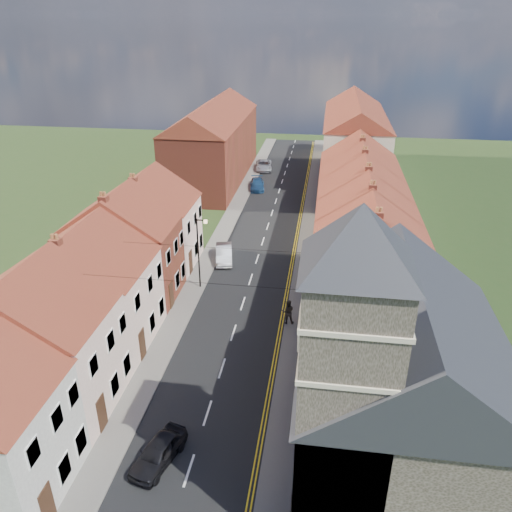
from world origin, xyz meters
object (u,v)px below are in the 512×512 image
(lamppost, at_px, (199,249))
(car_near, at_px, (158,452))
(church, at_px, (394,377))
(pedestrian_right, at_px, (288,312))
(car_mid, at_px, (224,254))
(car_distant, at_px, (264,165))
(car_far, at_px, (257,184))

(lamppost, xyz_separation_m, car_near, (2.18, -17.65, -2.91))
(church, relative_size, pedestrian_right, 8.11)
(car_mid, distance_m, car_distant, 29.94)
(church, bearing_deg, car_distant, 103.60)
(car_mid, xyz_separation_m, pedestrian_right, (6.68, -9.62, 0.38))
(car_near, height_order, car_distant, car_distant)
(church, distance_m, car_far, 45.02)
(church, height_order, car_near, church)
(car_far, bearing_deg, church, -82.98)
(lamppost, distance_m, car_far, 26.49)
(lamppost, relative_size, car_near, 1.62)
(lamppost, height_order, pedestrian_right, lamppost)
(car_distant, bearing_deg, pedestrian_right, -87.12)
(lamppost, height_order, car_far, lamppost)
(church, relative_size, lamppost, 2.53)
(car_distant, height_order, pedestrian_right, pedestrian_right)
(car_near, height_order, car_far, car_far)
(church, distance_m, car_distant, 53.65)
(car_far, bearing_deg, lamppost, -100.87)
(car_near, bearing_deg, car_distant, 107.90)
(pedestrian_right, bearing_deg, car_mid, -61.21)
(lamppost, xyz_separation_m, car_mid, (0.83, 5.29, -2.86))
(car_near, bearing_deg, lamppost, 113.25)
(car_mid, distance_m, pedestrian_right, 11.72)
(car_mid, bearing_deg, car_far, 77.88)
(lamppost, relative_size, pedestrian_right, 3.20)
(lamppost, xyz_separation_m, car_far, (0.90, 26.32, -2.91))
(car_near, height_order, car_mid, car_mid)
(pedestrian_right, bearing_deg, church, 108.66)
(pedestrian_right, bearing_deg, car_distant, -86.08)
(car_near, height_order, pedestrian_right, pedestrian_right)
(car_distant, bearing_deg, church, -83.41)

